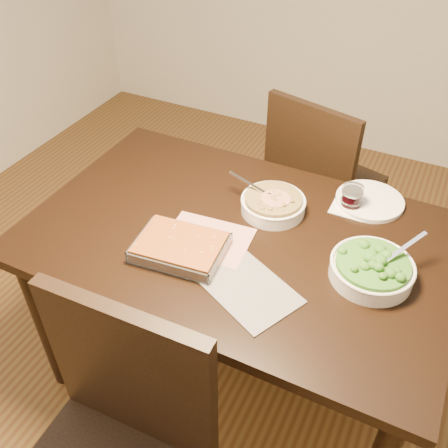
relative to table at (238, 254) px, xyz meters
The scene contains 11 objects.
ground 0.65m from the table, ahead, with size 4.00×4.00×0.00m, color #482B14.
table is the anchor object (origin of this frame).
magazine_a 0.14m from the table, 137.07° to the right, with size 0.28×0.20×0.01m, color #A4372F.
magazine_b 0.27m from the table, 57.98° to the right, with size 0.28×0.20×0.01m, color #26262D.
coaster 0.43m from the table, 45.48° to the left, with size 0.12×0.12×0.00m, color white.
stew_bowl 0.21m from the table, 71.00° to the left, with size 0.25×0.23×0.09m.
broccoli_bowl 0.46m from the table, ahead, with size 0.25×0.26×0.10m.
baking_dish 0.24m from the table, 126.30° to the right, with size 0.30×0.23×0.05m.
wine_tumbler 0.44m from the table, 45.48° to the left, with size 0.08×0.08×0.09m.
dinner_plate 0.51m from the table, 45.80° to the left, with size 0.24×0.24×0.02m, color white.
chair_far 0.77m from the table, 85.54° to the left, with size 0.53×0.53×0.93m.
Camera 1 is at (0.51, -1.14, 1.84)m, focal length 40.00 mm.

